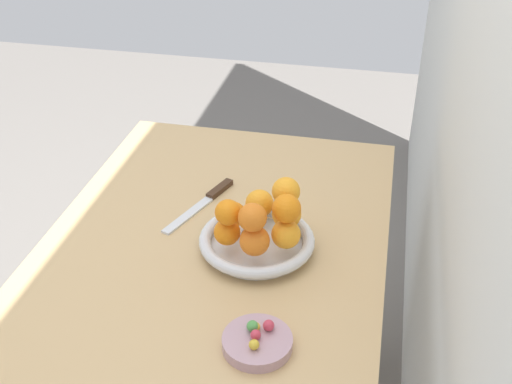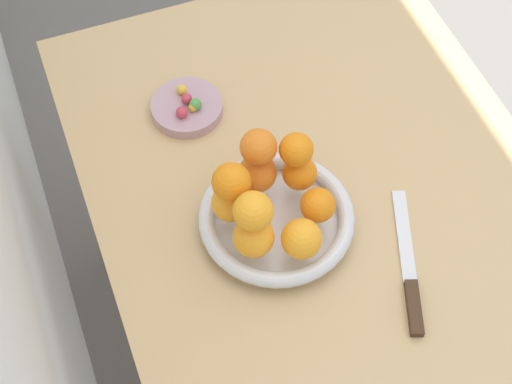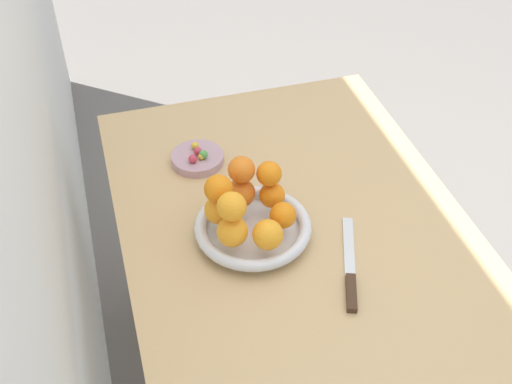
% 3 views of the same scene
% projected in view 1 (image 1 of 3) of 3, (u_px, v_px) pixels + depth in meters
% --- Properties ---
extents(wall_back, '(4.00, 0.05, 2.50)m').
position_uv_depth(wall_back, '(503.00, 36.00, 1.06)').
color(wall_back, silver).
rests_on(wall_back, ground_plane).
extents(dining_table, '(1.10, 0.76, 0.74)m').
position_uv_depth(dining_table, '(214.00, 275.00, 1.47)').
color(dining_table, tan).
rests_on(dining_table, ground_plane).
extents(fruit_bowl, '(0.25, 0.25, 0.04)m').
position_uv_depth(fruit_bowl, '(257.00, 241.00, 1.39)').
color(fruit_bowl, silver).
rests_on(fruit_bowl, dining_table).
extents(candy_dish, '(0.13, 0.13, 0.02)m').
position_uv_depth(candy_dish, '(257.00, 342.00, 1.15)').
color(candy_dish, '#B28C99').
rests_on(candy_dish, dining_table).
extents(orange_0, '(0.06, 0.06, 0.06)m').
position_uv_depth(orange_0, '(233.00, 214.00, 1.40)').
color(orange_0, orange).
rests_on(orange_0, fruit_bowl).
extents(orange_1, '(0.06, 0.06, 0.06)m').
position_uv_depth(orange_1, '(227.00, 232.00, 1.34)').
color(orange_1, orange).
rests_on(orange_1, fruit_bowl).
extents(orange_2, '(0.06, 0.06, 0.06)m').
position_uv_depth(orange_2, '(255.00, 241.00, 1.31)').
color(orange_2, orange).
rests_on(orange_2, fruit_bowl).
extents(orange_3, '(0.06, 0.06, 0.06)m').
position_uv_depth(orange_3, '(286.00, 234.00, 1.33)').
color(orange_3, orange).
rests_on(orange_3, fruit_bowl).
extents(orange_4, '(0.06, 0.06, 0.06)m').
position_uv_depth(orange_4, '(287.00, 214.00, 1.39)').
color(orange_4, orange).
rests_on(orange_4, fruit_bowl).
extents(orange_5, '(0.06, 0.06, 0.06)m').
position_uv_depth(orange_5, '(259.00, 204.00, 1.43)').
color(orange_5, orange).
rests_on(orange_5, fruit_bowl).
extents(orange_6, '(0.06, 0.06, 0.06)m').
position_uv_depth(orange_6, '(252.00, 217.00, 1.27)').
color(orange_6, orange).
rests_on(orange_6, orange_2).
extents(orange_7, '(0.06, 0.06, 0.06)m').
position_uv_depth(orange_7, '(287.00, 209.00, 1.30)').
color(orange_7, orange).
rests_on(orange_7, orange_3).
extents(orange_8, '(0.05, 0.05, 0.05)m').
position_uv_depth(orange_8, '(228.00, 212.00, 1.30)').
color(orange_8, orange).
rests_on(orange_8, orange_1).
extents(orange_9, '(0.06, 0.06, 0.06)m').
position_uv_depth(orange_9, '(286.00, 191.00, 1.35)').
color(orange_9, orange).
rests_on(orange_9, orange_4).
extents(candy_ball_0, '(0.02, 0.02, 0.02)m').
position_uv_depth(candy_ball_0, '(256.00, 335.00, 1.14)').
color(candy_ball_0, '#C6384C').
rests_on(candy_ball_0, candy_dish).
extents(candy_ball_1, '(0.02, 0.02, 0.02)m').
position_uv_depth(candy_ball_1, '(254.00, 345.00, 1.12)').
color(candy_ball_1, gold).
rests_on(candy_ball_1, candy_dish).
extents(candy_ball_2, '(0.02, 0.02, 0.02)m').
position_uv_depth(candy_ball_2, '(256.00, 327.00, 1.16)').
color(candy_ball_2, gold).
rests_on(candy_ball_2, candy_dish).
extents(candy_ball_3, '(0.02, 0.02, 0.02)m').
position_uv_depth(candy_ball_3, '(269.00, 325.00, 1.16)').
color(candy_ball_3, '#C6384C').
rests_on(candy_ball_3, candy_dish).
extents(candy_ball_4, '(0.02, 0.02, 0.02)m').
position_uv_depth(candy_ball_4, '(253.00, 326.00, 1.16)').
color(candy_ball_4, '#4C9947').
rests_on(candy_ball_4, candy_dish).
extents(knife, '(0.25, 0.11, 0.01)m').
position_uv_depth(knife, '(205.00, 201.00, 1.56)').
color(knife, '#3F2819').
rests_on(knife, dining_table).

